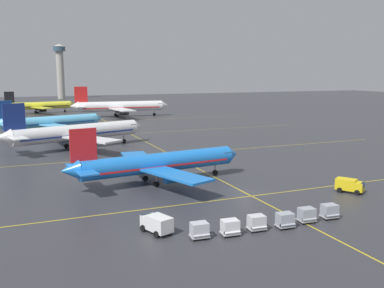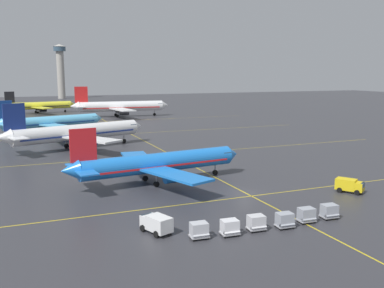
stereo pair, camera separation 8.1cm
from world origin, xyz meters
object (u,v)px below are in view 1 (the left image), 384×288
Objects in this scene: service_truck_red_van at (350,185)px; baggage_cart_row_leftmost at (200,230)px; control_tower at (60,67)px; service_truck_catering at (156,223)px; baggage_cart_row_fifth at (307,215)px; airliner_third_row at (50,122)px; baggage_cart_row_rightmost at (330,211)px; baggage_cart_row_second at (230,227)px; airliner_far_left_stand at (120,106)px; baggage_cart_row_fourth at (285,220)px; airliner_second_row at (76,133)px; airliner_far_right_stand at (39,106)px; baggage_cart_row_middle at (257,223)px; airliner_front_gate at (157,163)px.

service_truck_red_van is 30.31m from baggage_cart_row_leftmost.
service_truck_red_van is 0.12× the size of control_tower.
service_truck_catering reaches higher than baggage_cart_row_fifth.
airliner_third_row reaches higher than baggage_cart_row_rightmost.
service_truck_catering is (-33.02, -4.78, 0.00)m from service_truck_red_van.
airliner_far_left_stand is at bearing 81.91° from baggage_cart_row_second.
airliner_third_row reaches higher than baggage_cart_row_fourth.
baggage_cart_row_rightmost is (22.68, -64.52, -3.02)m from airliner_second_row.
airliner_second_row is 8.32× the size of service_truck_red_van.
airliner_second_row is 0.96× the size of control_tower.
airliner_third_row is 94.77m from baggage_cart_row_leftmost.
airliner_far_right_stand is at bearing 91.53° from airliner_second_row.
baggage_cart_row_rightmost is at bearing -92.12° from airliner_far_left_stand.
baggage_cart_row_leftmost and baggage_cart_row_fourth have the same top height.
airliner_far_left_stand is 42.91m from airliner_far_right_stand.
service_truck_red_van is 1.59× the size of baggage_cart_row_middle.
airliner_third_row is 97.38m from baggage_cart_row_fifth.
baggage_cart_row_second is (7.50, -4.09, -0.17)m from service_truck_catering.
baggage_cart_row_rightmost is (14.40, 0.29, 0.00)m from baggage_cart_row_second.
baggage_cart_row_leftmost is at bearing -87.45° from airliner_far_right_stand.
baggage_cart_row_fourth is (18.22, -167.60, -2.46)m from airliner_far_right_stand.
airliner_third_row is 52.57m from airliner_far_left_stand.
airliner_far_right_stand is 11.65× the size of baggage_cart_row_rightmost.
service_truck_red_van and service_truck_catering have the same top height.
airliner_far_right_stand reaches higher than baggage_cart_row_fifth.
airliner_second_row reaches higher than baggage_cart_row_fifth.
control_tower reaches higher than baggage_cart_row_leftmost.
airliner_front_gate is 0.85× the size of control_tower.
baggage_cart_row_fourth is at bearing -76.64° from airliner_second_row.
service_truck_red_van is at bearing 30.44° from baggage_cart_row_fifth.
baggage_cart_row_fifth is (7.20, 0.04, 0.00)m from baggage_cart_row_middle.
baggage_cart_row_fourth is 1.00× the size of baggage_cart_row_fifth.
airliner_front_gate is 11.59× the size of baggage_cart_row_middle.
baggage_cart_row_leftmost is 14.41m from baggage_cart_row_fifth.
airliner_far_left_stand is at bearing 86.37° from baggage_cart_row_fifth.
baggage_cart_row_second is (11.02, -167.23, -2.46)m from airliner_far_right_stand.
service_truck_catering is 1.60× the size of baggage_cart_row_leftmost.
baggage_cart_row_leftmost is (8.30, -94.37, -2.62)m from airliner_third_row.
service_truck_catering reaches higher than baggage_cart_row_fourth.
control_tower is at bearing 89.31° from baggage_cart_row_fourth.
baggage_cart_row_fifth is at bearing -66.62° from airliner_front_gate.
baggage_cart_row_fourth is (-12.27, -137.41, -3.37)m from airliner_far_left_stand.
airliner_third_row is 72.36m from airliner_far_right_stand.
airliner_far_right_stand is at bearing 102.99° from service_truck_red_van.
baggage_cart_row_leftmost is at bearing 177.42° from baggage_cart_row_middle.
control_tower is (3.40, 281.02, 21.19)m from baggage_cart_row_fourth.
airliner_second_row is 60.80m from service_truck_catering.
baggage_cart_row_leftmost is at bearing 178.86° from baggage_cart_row_fifth.
airliner_far_right_stand is at bearing 93.77° from baggage_cart_row_second.
service_truck_catering is at bearing 170.17° from baggage_cart_row_rightmost.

